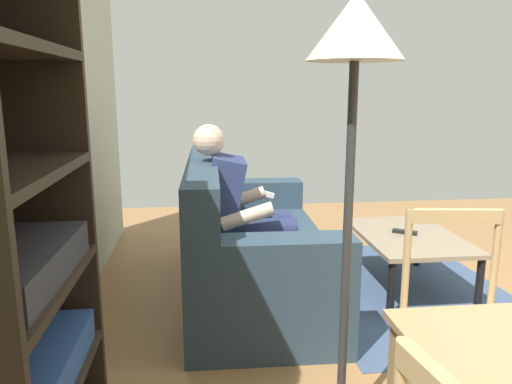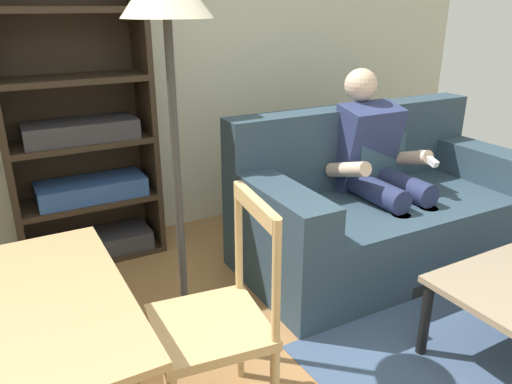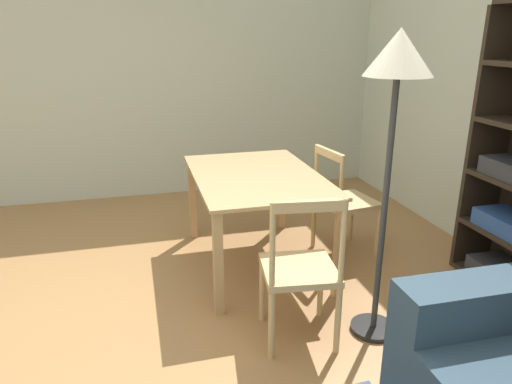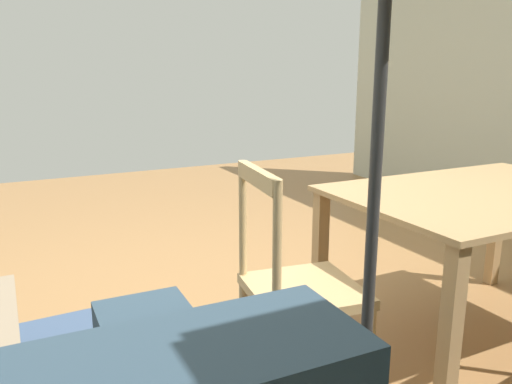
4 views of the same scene
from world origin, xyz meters
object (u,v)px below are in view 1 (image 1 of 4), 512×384
object	(u,v)px
tv_remote	(405,232)
bookshelf	(7,281)
couch	(246,248)
coffee_table	(408,241)
dining_chair_facing_couch	(460,333)
floor_lamp	(354,72)
person_lounging	(242,210)

from	to	relation	value
tv_remote	bookshelf	distance (m)	2.68
couch	tv_remote	size ratio (longest dim) A/B	11.11
couch	coffee_table	xyz separation A→B (m)	(-0.03, -1.16, 0.02)
coffee_table	bookshelf	distance (m)	2.69
dining_chair_facing_couch	coffee_table	bearing A→B (deg)	-15.81
tv_remote	floor_lamp	size ratio (longest dim) A/B	0.10
dining_chair_facing_couch	floor_lamp	world-z (taller)	floor_lamp
dining_chair_facing_couch	floor_lamp	size ratio (longest dim) A/B	0.53
bookshelf	floor_lamp	world-z (taller)	bookshelf
tv_remote	dining_chair_facing_couch	xyz separation A→B (m)	(-1.49, 0.40, 0.02)
person_lounging	coffee_table	size ratio (longest dim) A/B	1.23
couch	dining_chair_facing_couch	distance (m)	1.68
couch	floor_lamp	bearing A→B (deg)	-169.59
person_lounging	coffee_table	world-z (taller)	person_lounging
bookshelf	coffee_table	bearing A→B (deg)	-52.54
couch	coffee_table	bearing A→B (deg)	-91.31
tv_remote	dining_chair_facing_couch	world-z (taller)	dining_chair_facing_couch
couch	bookshelf	bearing A→B (deg)	150.14
couch	bookshelf	distance (m)	1.95
tv_remote	floor_lamp	distance (m)	2.00
coffee_table	tv_remote	size ratio (longest dim) A/B	5.82
person_lounging	dining_chair_facing_couch	bearing A→B (deg)	-152.35
tv_remote	floor_lamp	bearing A→B (deg)	2.58
floor_lamp	couch	bearing A→B (deg)	10.41
coffee_table	tv_remote	xyz separation A→B (m)	(0.02, 0.02, 0.06)
person_lounging	floor_lamp	distance (m)	1.71
dining_chair_facing_couch	floor_lamp	bearing A→B (deg)	84.65
coffee_table	floor_lamp	xyz separation A→B (m)	(-1.43, 0.90, 1.13)
dining_chair_facing_couch	bookshelf	bearing A→B (deg)	94.67
dining_chair_facing_couch	floor_lamp	xyz separation A→B (m)	(0.04, 0.48, 1.04)
bookshelf	tv_remote	bearing A→B (deg)	-51.99
couch	person_lounging	bearing A→B (deg)	114.56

